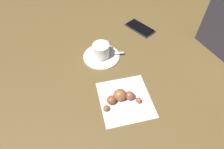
{
  "coord_description": "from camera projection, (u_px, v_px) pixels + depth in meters",
  "views": [
    {
      "loc": [
        -0.44,
        0.18,
        0.57
      ],
      "look_at": [
        -0.02,
        0.0,
        0.01
      ],
      "focal_mm": 30.89,
      "sensor_mm": 36.0,
      "label": 1
    }
  ],
  "objects": [
    {
      "name": "cell_phone",
      "position": [
        140.0,
        28.0,
        0.92
      ],
      "size": [
        0.16,
        0.11,
        0.01
      ],
      "color": "black",
      "rests_on": "ground"
    },
    {
      "name": "teaspoon",
      "position": [
        105.0,
        54.0,
        0.79
      ],
      "size": [
        0.05,
        0.12,
        0.01
      ],
      "color": "silver",
      "rests_on": "saucer"
    },
    {
      "name": "sugar_packet",
      "position": [
        103.0,
        47.0,
        0.82
      ],
      "size": [
        0.04,
        0.07,
        0.01
      ],
      "primitive_type": "cube",
      "rotation": [
        0.0,
        0.0,
        7.46
      ],
      "color": "beige",
      "rests_on": "saucer"
    },
    {
      "name": "espresso_cup",
      "position": [
        101.0,
        50.0,
        0.77
      ],
      "size": [
        0.07,
        0.09,
        0.06
      ],
      "color": "white",
      "rests_on": "saucer"
    },
    {
      "name": "napkin",
      "position": [
        124.0,
        100.0,
        0.66
      ],
      "size": [
        0.21,
        0.2,
        0.0
      ],
      "primitive_type": "cube",
      "rotation": [
        0.0,
        0.0,
        -0.17
      ],
      "color": "silver",
      "rests_on": "ground"
    },
    {
      "name": "croissant",
      "position": [
        120.0,
        97.0,
        0.65
      ],
      "size": [
        0.07,
        0.14,
        0.04
      ],
      "color": "brown",
      "rests_on": "napkin"
    },
    {
      "name": "ground_plane",
      "position": [
        111.0,
        73.0,
        0.74
      ],
      "size": [
        1.8,
        1.8,
        0.0
      ],
      "primitive_type": "plane",
      "color": "brown"
    },
    {
      "name": "saucer",
      "position": [
        102.0,
        56.0,
        0.8
      ],
      "size": [
        0.15,
        0.15,
        0.01
      ],
      "primitive_type": "cylinder",
      "color": "white",
      "rests_on": "ground"
    }
  ]
}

